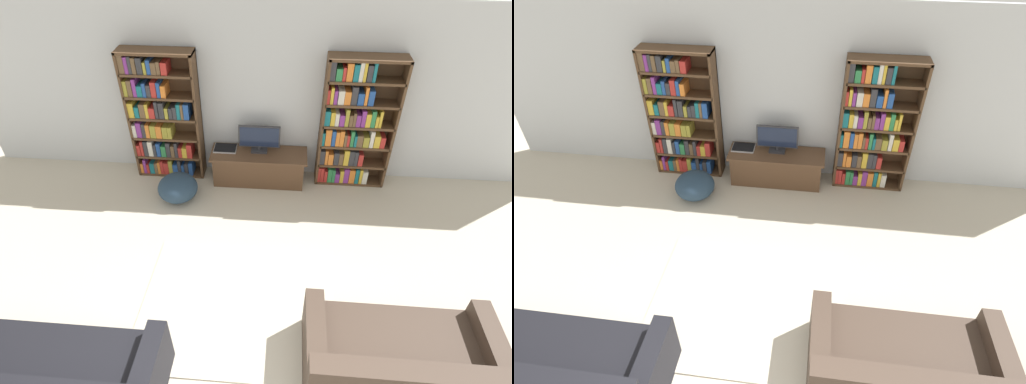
% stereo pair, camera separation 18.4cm
% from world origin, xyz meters
% --- Properties ---
extents(wall_back, '(8.80, 0.06, 2.60)m').
position_xyz_m(wall_back, '(0.00, 4.23, 1.30)').
color(wall_back, silver).
rests_on(wall_back, ground_plane).
extents(bookshelf_left, '(1.03, 0.30, 1.96)m').
position_xyz_m(bookshelf_left, '(-1.52, 4.05, 0.95)').
color(bookshelf_left, '#513823').
rests_on(bookshelf_left, ground_plane).
extents(bookshelf_right, '(1.03, 0.30, 1.96)m').
position_xyz_m(bookshelf_right, '(1.25, 4.05, 0.95)').
color(bookshelf_right, '#513823').
rests_on(bookshelf_right, ground_plane).
extents(tv_stand, '(1.44, 0.49, 0.50)m').
position_xyz_m(tv_stand, '(-0.07, 3.92, 0.25)').
color(tv_stand, brown).
rests_on(tv_stand, ground_plane).
extents(television, '(0.61, 0.16, 0.42)m').
position_xyz_m(television, '(-0.07, 3.98, 0.72)').
color(television, '#2D2D33').
rests_on(television, tv_stand).
extents(laptop, '(0.34, 0.25, 0.03)m').
position_xyz_m(laptop, '(-0.59, 4.00, 0.51)').
color(laptop, '#B7B7BC').
rests_on(laptop, tv_stand).
extents(area_rug, '(2.11, 1.75, 0.02)m').
position_xyz_m(area_rug, '(-0.15, 1.61, 0.01)').
color(area_rug, beige).
rests_on(area_rug, ground_plane).
extents(couch_left_sectional, '(2.04, 0.88, 0.86)m').
position_xyz_m(couch_left_sectional, '(-1.71, 0.47, 0.29)').
color(couch_left_sectional, black).
rests_on(couch_left_sectional, ground_plane).
extents(couch_right_sofa, '(1.78, 0.97, 0.78)m').
position_xyz_m(couch_right_sofa, '(1.47, 0.93, 0.26)').
color(couch_right_sofa, '#423328').
rests_on(couch_right_sofa, ground_plane).
extents(beanbag_ottoman, '(0.58, 0.58, 0.39)m').
position_xyz_m(beanbag_ottoman, '(-1.22, 3.39, 0.19)').
color(beanbag_ottoman, '#23384C').
rests_on(beanbag_ottoman, ground_plane).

